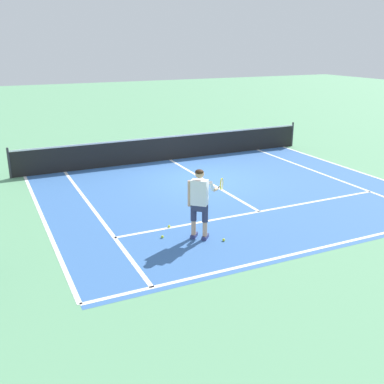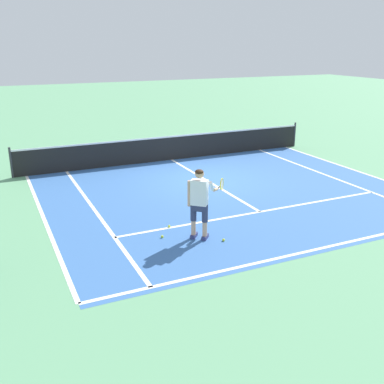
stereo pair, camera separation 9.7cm
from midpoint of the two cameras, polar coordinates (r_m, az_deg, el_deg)
name	(u,v)px [view 1 (the left image)]	position (r m, az deg, el deg)	size (l,w,h in m)	color
ground_plane	(204,180)	(15.41, 1.36, 1.57)	(80.00, 80.00, 0.00)	#609E70
court_inner_surface	(225,192)	(14.18, 4.02, 0.02)	(10.98, 9.36, 0.00)	#3866A8
line_baseline	(322,248)	(10.78, 15.77, -6.76)	(10.98, 0.10, 0.01)	white
line_service	(259,212)	(12.63, 8.27, -2.45)	(8.23, 0.10, 0.01)	white
line_centre_service	(207,181)	(15.25, 1.68, 1.40)	(0.10, 6.40, 0.01)	white
line_singles_left	(95,212)	(12.78, -12.33, -2.46)	(0.10, 8.96, 0.01)	white
line_singles_right	(328,176)	(16.51, 16.60, 1.95)	(0.10, 8.96, 0.01)	white
line_doubles_left	(43,220)	(12.58, -18.43, -3.34)	(0.10, 8.96, 0.01)	white
line_doubles_right	(358,171)	(17.43, 19.99, 2.46)	(0.10, 8.96, 0.01)	white
tennis_net	(170,148)	(17.94, -2.96, 5.61)	(11.96, 0.08, 1.07)	#333338
tennis_player	(200,199)	(10.50, 0.75, -0.89)	(1.14, 0.77, 1.71)	navy
tennis_ball_near_feet	(224,240)	(10.72, 3.75, -6.04)	(0.07, 0.07, 0.07)	#CCE02D
tennis_ball_by_baseline	(169,226)	(11.47, -3.15, -4.34)	(0.07, 0.07, 0.07)	#CCE02D
tennis_ball_mid_court	(162,237)	(10.89, -4.02, -5.64)	(0.07, 0.07, 0.07)	#CCE02D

